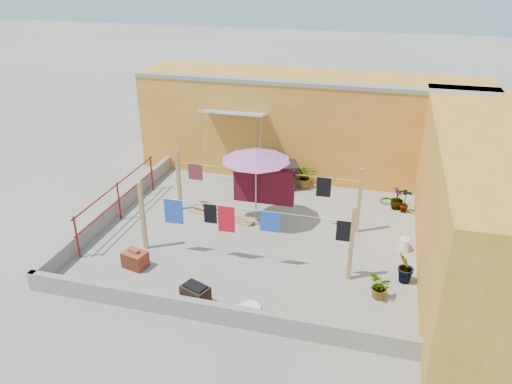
% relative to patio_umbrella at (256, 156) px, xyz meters
% --- Properties ---
extents(ground, '(80.00, 80.00, 0.00)m').
position_rel_patio_umbrella_xyz_m(ground, '(0.20, -0.60, -1.95)').
color(ground, '#9E998E').
rests_on(ground, ground).
extents(wall_back, '(11.00, 3.27, 3.21)m').
position_rel_patio_umbrella_xyz_m(wall_back, '(0.70, 4.10, -0.34)').
color(wall_back, orange).
rests_on(wall_back, ground).
extents(wall_right, '(2.40, 9.00, 3.20)m').
position_rel_patio_umbrella_xyz_m(wall_right, '(5.40, -0.60, -0.35)').
color(wall_right, orange).
rests_on(wall_right, ground).
extents(parapet_front, '(8.30, 0.16, 0.44)m').
position_rel_patio_umbrella_xyz_m(parapet_front, '(0.20, -4.18, -1.73)').
color(parapet_front, gray).
rests_on(parapet_front, ground).
extents(parapet_left, '(0.16, 7.30, 0.44)m').
position_rel_patio_umbrella_xyz_m(parapet_left, '(-3.88, -0.60, -1.73)').
color(parapet_left, gray).
rests_on(parapet_left, ground).
extents(red_railing, '(0.05, 4.20, 1.10)m').
position_rel_patio_umbrella_xyz_m(red_railing, '(-3.65, -0.80, -1.23)').
color(red_railing, maroon).
rests_on(red_railing, ground).
extents(clothesline_rig, '(5.09, 2.35, 1.80)m').
position_rel_patio_umbrella_xyz_m(clothesline_rig, '(0.16, -0.06, -0.94)').
color(clothesline_rig, tan).
rests_on(clothesline_rig, ground).
extents(patio_umbrella, '(2.26, 2.26, 2.17)m').
position_rel_patio_umbrella_xyz_m(patio_umbrella, '(0.00, 0.00, 0.00)').
color(patio_umbrella, gray).
rests_on(patio_umbrella, ground).
extents(outdoor_table, '(1.91, 1.44, 0.80)m').
position_rel_patio_umbrella_xyz_m(outdoor_table, '(-0.17, 2.29, -1.23)').
color(outdoor_table, black).
rests_on(outdoor_table, ground).
extents(brick_stack, '(0.61, 0.51, 0.47)m').
position_rel_patio_umbrella_xyz_m(brick_stack, '(-2.15, -2.82, -1.75)').
color(brick_stack, '#A43F25').
rests_on(brick_stack, ground).
extents(lumber_pile, '(2.07, 0.99, 0.13)m').
position_rel_patio_umbrella_xyz_m(lumber_pile, '(-1.00, 0.09, -1.89)').
color(lumber_pile, tan).
rests_on(lumber_pile, ground).
extents(brazier, '(0.66, 0.56, 0.51)m').
position_rel_patio_umbrella_xyz_m(brazier, '(-0.26, -3.80, -1.71)').
color(brazier, '#321D13').
rests_on(brazier, ground).
extents(white_basin, '(0.50, 0.50, 0.09)m').
position_rel_patio_umbrella_xyz_m(white_basin, '(0.85, -3.66, -1.91)').
color(white_basin, white).
rests_on(white_basin, ground).
extents(water_jug_a, '(0.24, 0.24, 0.38)m').
position_rel_patio_umbrella_xyz_m(water_jug_a, '(3.90, -0.46, -1.79)').
color(water_jug_a, white).
rests_on(water_jug_a, ground).
extents(water_jug_b, '(0.19, 0.19, 0.30)m').
position_rel_patio_umbrella_xyz_m(water_jug_b, '(3.90, -0.28, -1.82)').
color(water_jug_b, white).
rests_on(water_jug_b, ground).
extents(green_hose, '(0.45, 0.45, 0.07)m').
position_rel_patio_umbrella_xyz_m(green_hose, '(3.43, 2.23, -1.92)').
color(green_hose, '#19721D').
rests_on(green_hose, ground).
extents(plant_back_a, '(0.86, 0.81, 0.77)m').
position_rel_patio_umbrella_xyz_m(plant_back_a, '(0.90, 2.60, -1.57)').
color(plant_back_a, '#245819').
rests_on(plant_back_a, ground).
extents(plant_back_b, '(0.43, 0.43, 0.66)m').
position_rel_patio_umbrella_xyz_m(plant_back_b, '(3.68, 1.84, -1.62)').
color(plant_back_b, '#245819').
rests_on(plant_back_b, ground).
extents(plant_right_a, '(0.47, 0.38, 0.77)m').
position_rel_patio_umbrella_xyz_m(plant_right_a, '(3.90, 1.68, -1.57)').
color(plant_right_a, '#245819').
rests_on(plant_right_a, ground).
extents(plant_right_b, '(0.46, 0.52, 0.80)m').
position_rel_patio_umbrella_xyz_m(plant_right_b, '(3.90, -1.84, -1.55)').
color(plant_right_b, '#245819').
rests_on(plant_right_b, ground).
extents(plant_right_c, '(0.50, 0.57, 0.59)m').
position_rel_patio_umbrella_xyz_m(plant_right_c, '(3.40, -2.56, -1.66)').
color(plant_right_c, '#245819').
rests_on(plant_right_c, ground).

